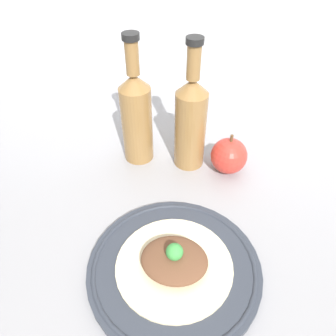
{
  "coord_description": "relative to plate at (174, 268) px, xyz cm",
  "views": [
    {
      "loc": [
        6.43,
        -38.92,
        48.85
      ],
      "look_at": [
        -1.34,
        4.44,
        9.92
      ],
      "focal_mm": 35.0,
      "sensor_mm": 36.0,
      "label": 1
    }
  ],
  "objects": [
    {
      "name": "cider_bottle_right",
      "position": [
        -1.31,
        28.25,
        10.33
      ],
      "size": [
        6.69,
        6.69,
        28.35
      ],
      "color": "olive",
      "rests_on": "ground_plane"
    },
    {
      "name": "plated_food",
      "position": [
        -0.0,
        -0.0,
        1.85
      ],
      "size": [
        19.23,
        19.23,
        5.42
      ],
      "color": "beige",
      "rests_on": "plate"
    },
    {
      "name": "cider_bottle_left",
      "position": [
        -12.94,
        28.25,
        10.33
      ],
      "size": [
        6.69,
        6.69,
        28.35
      ],
      "color": "olive",
      "rests_on": "ground_plane"
    },
    {
      "name": "apple",
      "position": [
        7.52,
        27.02,
        3.14
      ],
      "size": [
        7.91,
        7.91,
        9.42
      ],
      "color": "red",
      "rests_on": "ground_plane"
    },
    {
      "name": "plate",
      "position": [
        0.0,
        0.0,
        0.0
      ],
      "size": [
        28.6,
        28.6,
        1.54
      ],
      "color": "#2D333D",
      "rests_on": "ground_plane"
    },
    {
      "name": "ground_plane",
      "position": [
        -2.22,
        9.69,
        -2.81
      ],
      "size": [
        180.0,
        110.0,
        4.0
      ],
      "primitive_type": "cube",
      "color": "gray"
    }
  ]
}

